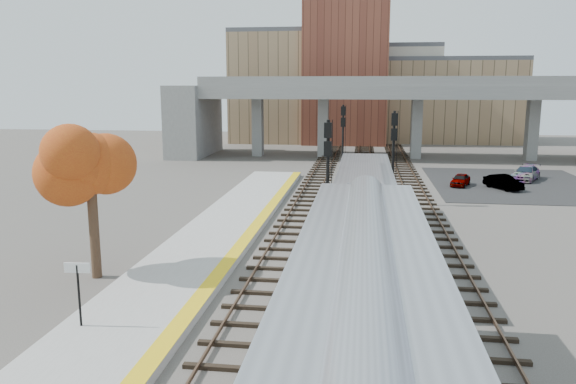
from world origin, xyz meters
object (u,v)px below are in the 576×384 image
(signal_mast_far, at_px, (343,141))
(car_c, at_px, (526,173))
(car_b, at_px, (503,182))
(locomotive, at_px, (364,207))
(car_a, at_px, (460,180))
(signal_mast_mid, at_px, (393,160))
(tree, at_px, (89,161))
(signal_mast_near, at_px, (327,180))

(signal_mast_far, bearing_deg, car_c, -3.63)
(car_b, bearing_deg, locomotive, -150.65)
(signal_mast_far, relative_size, car_c, 1.49)
(signal_mast_far, height_order, car_a, signal_mast_far)
(locomotive, bearing_deg, signal_mast_mid, 80.04)
(signal_mast_far, relative_size, tree, 0.94)
(signal_mast_near, bearing_deg, locomotive, -49.10)
(signal_mast_near, bearing_deg, car_c, 51.91)
(signal_mast_near, height_order, signal_mast_mid, signal_mast_mid)
(signal_mast_near, relative_size, car_b, 1.84)
(signal_mast_near, xyz_separation_m, signal_mast_far, (0.00, 22.31, 0.05))
(signal_mast_mid, relative_size, car_b, 1.87)
(tree, height_order, car_a, tree)
(tree, distance_m, car_c, 40.19)
(signal_mast_mid, height_order, signal_mast_far, signal_mast_mid)
(tree, bearing_deg, signal_mast_near, 41.21)
(signal_mast_near, xyz_separation_m, car_c, (16.66, 21.25, -2.53))
(tree, bearing_deg, signal_mast_mid, 51.59)
(signal_mast_mid, height_order, tree, tree)
(tree, xyz_separation_m, car_b, (23.41, 24.98, -4.69))
(car_a, relative_size, car_c, 0.69)
(signal_mast_mid, bearing_deg, car_a, 54.01)
(car_b, bearing_deg, car_c, 28.51)
(car_a, distance_m, car_c, 7.38)
(tree, bearing_deg, locomotive, 27.41)
(car_a, height_order, car_c, car_c)
(signal_mast_near, height_order, signal_mast_far, signal_mast_far)
(locomotive, relative_size, tree, 2.65)
(tree, height_order, car_b, tree)
(signal_mast_near, xyz_separation_m, signal_mast_mid, (4.10, 8.96, 0.07))
(locomotive, height_order, car_a, locomotive)
(signal_mast_near, xyz_separation_m, car_a, (10.31, 17.51, -2.66))
(locomotive, height_order, tree, tree)
(signal_mast_near, relative_size, car_a, 2.14)
(signal_mast_mid, distance_m, tree, 22.52)
(signal_mast_far, distance_m, car_c, 16.89)
(car_c, bearing_deg, signal_mast_near, -100.79)
(signal_mast_near, distance_m, car_a, 20.49)
(car_a, bearing_deg, car_b, 2.03)
(locomotive, xyz_separation_m, car_b, (11.47, 18.79, -1.64))
(signal_mast_far, height_order, car_b, signal_mast_far)
(car_b, bearing_deg, car_a, 131.53)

